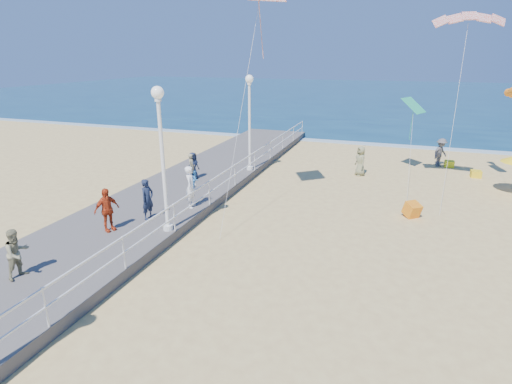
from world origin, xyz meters
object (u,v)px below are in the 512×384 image
(spectator_3, at_px, (107,210))
(beach_chair_right, at_px, (476,174))
(spectator_0, at_px, (148,199))
(lamp_post_mid, at_px, (162,146))
(box_kite, at_px, (412,211))
(spectator_6, at_px, (192,167))
(toddler_held, at_px, (195,179))
(lamp_post_far, at_px, (249,113))
(spectator_1, at_px, (17,253))
(beach_chair_left, at_px, (449,164))
(woman_holding_toddler, at_px, (191,187))
(spectator_4, at_px, (193,166))
(beach_walker_a, at_px, (441,153))
(beach_walker_c, at_px, (360,161))

(spectator_3, distance_m, beach_chair_right, 20.17)
(spectator_0, xyz_separation_m, beach_chair_right, (13.75, 12.46, -1.03))
(lamp_post_mid, relative_size, box_kite, 8.87)
(spectator_6, bearing_deg, toddler_held, -148.58)
(toddler_held, height_order, spectator_3, spectator_3)
(lamp_post_mid, distance_m, lamp_post_far, 9.00)
(toddler_held, xyz_separation_m, spectator_1, (-2.20, -7.05, -0.47))
(spectator_0, height_order, beach_chair_right, spectator_0)
(lamp_post_mid, distance_m, beach_chair_left, 19.16)
(lamp_post_mid, xyz_separation_m, woman_holding_toddler, (-0.31, 2.48, -2.34))
(lamp_post_far, height_order, beach_chair_right, lamp_post_far)
(spectator_1, relative_size, spectator_4, 1.05)
(box_kite, relative_size, beach_chair_left, 1.09)
(beach_chair_left, bearing_deg, lamp_post_mid, -126.51)
(spectator_1, height_order, beach_walker_a, spectator_1)
(toddler_held, bearing_deg, spectator_4, 14.97)
(lamp_post_far, height_order, woman_holding_toddler, lamp_post_far)
(spectator_0, distance_m, box_kite, 11.22)
(spectator_1, bearing_deg, toddler_held, -11.94)
(spectator_0, height_order, spectator_3, spectator_3)
(box_kite, bearing_deg, woman_holding_toddler, 158.23)
(woman_holding_toddler, height_order, box_kite, woman_holding_toddler)
(lamp_post_mid, distance_m, spectator_3, 3.28)
(lamp_post_mid, height_order, beach_chair_left, lamp_post_mid)
(spectator_4, height_order, spectator_6, spectator_4)
(beach_walker_a, bearing_deg, spectator_0, 176.76)
(spectator_1, xyz_separation_m, box_kite, (11.18, 9.86, -0.87))
(lamp_post_far, bearing_deg, lamp_post_mid, -90.00)
(lamp_post_far, xyz_separation_m, beach_chair_left, (11.21, 6.15, -3.46))
(beach_chair_right, bearing_deg, spectator_1, -130.07)
(beach_walker_a, bearing_deg, box_kite, -153.99)
(woman_holding_toddler, xyz_separation_m, toddler_held, (0.15, 0.15, 0.32))
(woman_holding_toddler, distance_m, box_kite, 9.65)
(spectator_0, bearing_deg, spectator_3, 161.17)
(toddler_held, relative_size, spectator_3, 0.46)
(beach_walker_c, xyz_separation_m, box_kite, (2.79, -5.92, -0.57))
(lamp_post_mid, xyz_separation_m, beach_chair_left, (11.21, 15.15, -3.46))
(toddler_held, distance_m, spectator_6, 4.09)
(spectator_3, bearing_deg, beach_chair_right, -24.05)
(spectator_4, bearing_deg, beach_chair_left, -41.04)
(lamp_post_far, relative_size, beach_walker_c, 3.07)
(beach_walker_a, xyz_separation_m, beach_walker_c, (-4.57, -3.69, -0.04))
(spectator_6, bearing_deg, spectator_3, -177.78)
(beach_walker_c, xyz_separation_m, beach_chair_right, (6.41, 1.81, -0.67))
(spectator_3, distance_m, beach_walker_c, 14.62)
(spectator_4, bearing_deg, spectator_3, -163.18)
(toddler_held, relative_size, spectator_4, 0.53)
(beach_walker_a, bearing_deg, beach_chair_left, -43.88)
(spectator_6, distance_m, beach_chair_right, 16.28)
(woman_holding_toddler, height_order, spectator_3, woman_holding_toddler)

